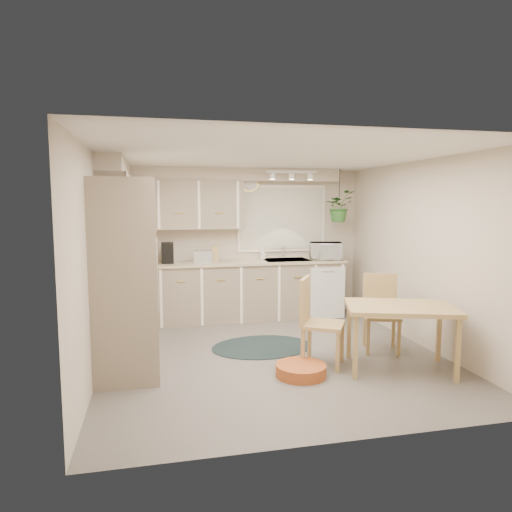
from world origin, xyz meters
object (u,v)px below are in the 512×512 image
Objects in this scene: braided_rug at (262,347)px; microwave at (326,249)px; chair_back at (382,314)px; chair_left at (323,322)px; pet_bed at (301,370)px; dining_table at (399,338)px.

microwave is at bearing 44.57° from braided_rug.
chair_back is at bearing -74.44° from microwave.
chair_left is at bearing -97.50° from microwave.
braided_rug is 2.41× the size of pet_bed.
chair_back is at bearing 139.76° from chair_left.
chair_back reaches higher than braided_rug.
chair_left is 0.77× the size of braided_rug.
dining_table is 0.88× the size of braided_rug.
chair_left reaches higher than dining_table.
pet_bed is 1.08× the size of microwave.
chair_left reaches higher than braided_rug.
pet_bed reaches higher than braided_rug.
dining_table is 2.29× the size of microwave.
chair_left is at bearing 157.95° from dining_table.
dining_table is 2.12× the size of pet_bed.
dining_table reaches higher than pet_bed.
braided_rug is at bearing 99.73° from pet_bed.
chair_back is 1.44m from pet_bed.
dining_table is at bearing -2.44° from pet_bed.
dining_table is 0.85m from chair_left.
braided_rug is (-1.43, 0.46, -0.47)m from chair_back.
dining_table is at bearing -77.59° from microwave.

